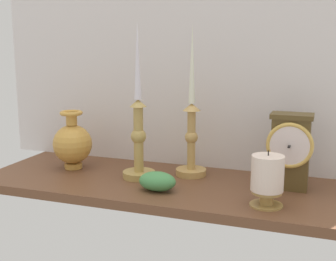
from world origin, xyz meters
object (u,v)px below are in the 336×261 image
at_px(pillar_candle_front, 267,178).
at_px(candlestick_tall_left, 138,133).
at_px(mantel_clock, 290,150).
at_px(brass_vase_bulbous, 72,143).
at_px(candlestick_tall_center, 191,133).

bearing_deg(pillar_candle_front, candlestick_tall_left, 164.30).
height_order(mantel_clock, candlestick_tall_left, candlestick_tall_left).
distance_m(brass_vase_bulbous, pillar_candle_front, 0.59).
bearing_deg(candlestick_tall_left, brass_vase_bulbous, 174.53).
relative_size(candlestick_tall_center, brass_vase_bulbous, 2.43).
distance_m(candlestick_tall_left, candlestick_tall_center, 0.15).
relative_size(candlestick_tall_center, pillar_candle_front, 3.20).
height_order(mantel_clock, pillar_candle_front, mantel_clock).
distance_m(candlestick_tall_center, brass_vase_bulbous, 0.36).
distance_m(mantel_clock, brass_vase_bulbous, 0.62).
distance_m(candlestick_tall_left, brass_vase_bulbous, 0.23).
relative_size(mantel_clock, candlestick_tall_center, 0.46).
xyz_separation_m(mantel_clock, candlestick_tall_left, (-0.40, -0.04, 0.02)).
bearing_deg(candlestick_tall_left, pillar_candle_front, -15.70).
height_order(mantel_clock, brass_vase_bulbous, mantel_clock).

